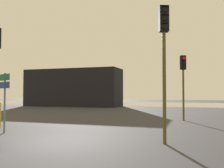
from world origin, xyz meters
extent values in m
plane|color=#333338|center=(0.00, 0.00, 0.00)|extent=(120.00, 120.00, 0.00)
cube|color=gray|center=(0.00, 32.80, 0.00)|extent=(80.00, 16.00, 0.01)
cube|color=black|center=(-11.03, 22.80, 2.46)|extent=(12.92, 4.00, 4.93)
cylinder|color=#4C4719|center=(3.91, 9.00, 1.60)|extent=(0.12, 0.12, 3.21)
cube|color=black|center=(3.91, 9.00, 3.66)|extent=(0.40, 0.37, 0.90)
cylinder|color=red|center=(3.98, 8.88, 3.95)|extent=(0.18, 0.12, 0.19)
cube|color=black|center=(3.99, 8.86, 4.06)|extent=(0.22, 0.20, 0.02)
cylinder|color=black|center=(3.98, 8.88, 3.66)|extent=(0.18, 0.12, 0.19)
cube|color=black|center=(3.99, 8.86, 3.77)|extent=(0.22, 0.20, 0.02)
cylinder|color=black|center=(3.98, 8.88, 3.37)|extent=(0.18, 0.12, 0.19)
cube|color=black|center=(3.99, 8.86, 3.48)|extent=(0.22, 0.20, 0.02)
cylinder|color=#4C4719|center=(3.63, 1.30, 1.92)|extent=(0.12, 0.12, 3.83)
cube|color=black|center=(3.63, 1.30, 4.28)|extent=(0.39, 0.34, 0.90)
cylinder|color=black|center=(3.68, 1.18, 4.57)|extent=(0.19, 0.10, 0.19)
cube|color=black|center=(3.68, 1.16, 4.68)|extent=(0.22, 0.18, 0.02)
cylinder|color=black|center=(3.68, 1.18, 4.28)|extent=(0.19, 0.10, 0.19)
cube|color=black|center=(3.68, 1.16, 4.39)|extent=(0.22, 0.18, 0.02)
cylinder|color=black|center=(3.68, 1.18, 3.99)|extent=(0.19, 0.10, 0.19)
cube|color=black|center=(3.68, 1.16, 4.10)|extent=(0.22, 0.18, 0.02)
cylinder|color=slate|center=(-3.26, 1.49, 1.30)|extent=(0.08, 0.08, 2.60)
cube|color=#116038|center=(-3.28, 1.44, 2.41)|extent=(1.01, 0.49, 0.28)
cube|color=navy|center=(-3.28, 1.44, 2.07)|extent=(1.01, 0.49, 0.28)
camera|label=1|loc=(4.64, -7.33, 1.71)|focal=40.00mm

